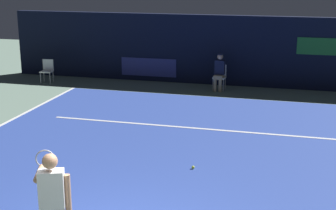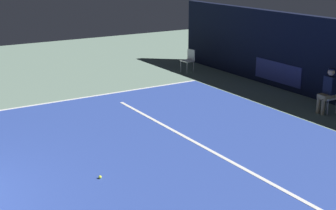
# 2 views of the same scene
# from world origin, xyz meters

# --- Properties ---
(ground_plane) EXTENTS (33.37, 33.37, 0.00)m
(ground_plane) POSITION_xyz_m (0.00, 4.49, 0.00)
(ground_plane) COLOR slate
(court_surface) EXTENTS (10.70, 10.99, 0.01)m
(court_surface) POSITION_xyz_m (0.00, 4.49, 0.01)
(court_surface) COLOR #2D479E
(court_surface) RESTS_ON ground
(line_service) EXTENTS (8.35, 0.10, 0.01)m
(line_service) POSITION_xyz_m (0.00, 6.42, 0.01)
(line_service) COLOR white
(line_service) RESTS_ON court_surface
(back_wall) EXTENTS (17.11, 0.33, 2.60)m
(back_wall) POSITION_xyz_m (-0.00, 12.04, 1.30)
(back_wall) COLOR black
(back_wall) RESTS_ON ground
(tennis_player) EXTENTS (0.85, 0.91, 1.73)m
(tennis_player) POSITION_xyz_m (-0.68, -0.43, 0.99)
(tennis_player) COLOR tan
(tennis_player) RESTS_ON ground
(line_judge_on_chair) EXTENTS (0.46, 0.54, 1.32)m
(line_judge_on_chair) POSITION_xyz_m (-0.10, 11.07, 0.69)
(line_judge_on_chair) COLOR white
(line_judge_on_chair) RESTS_ON ground
(courtside_chair_near) EXTENTS (0.49, 0.46, 0.88)m
(courtside_chair_near) POSITION_xyz_m (-6.69, 10.66, 0.50)
(courtside_chair_near) COLOR white
(courtside_chair_near) RESTS_ON ground
(tennis_ball) EXTENTS (0.07, 0.07, 0.07)m
(tennis_ball) POSITION_xyz_m (0.54, 3.59, 0.05)
(tennis_ball) COLOR #CCE033
(tennis_ball) RESTS_ON court_surface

